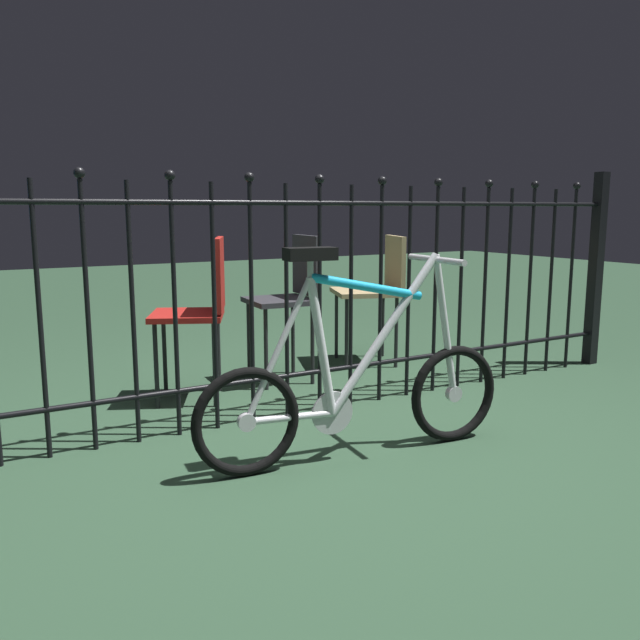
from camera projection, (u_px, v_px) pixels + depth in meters
ground_plane at (332, 453)px, 2.78m from camera, size 20.00×20.00×0.00m
iron_fence at (264, 293)px, 3.12m from camera, size 4.79×0.07×1.26m
bicycle at (357, 386)px, 2.69m from camera, size 1.40×0.40×0.88m
chair_red at (202, 302)px, 3.49m from camera, size 0.50×0.50×0.88m
chair_charcoal at (291, 291)px, 3.89m from camera, size 0.40×0.39×0.87m
chair_tan at (377, 284)px, 4.35m from camera, size 0.53×0.53×0.85m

